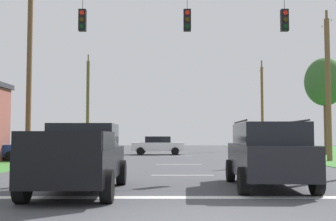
% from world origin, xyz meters
% --- Properties ---
extents(stop_bar_stripe, '(14.60, 0.45, 0.01)m').
position_xyz_m(stop_bar_stripe, '(0.00, 3.40, 0.00)').
color(stop_bar_stripe, white).
rests_on(stop_bar_stripe, ground).
extents(lane_dash_0, '(2.50, 0.15, 0.01)m').
position_xyz_m(lane_dash_0, '(0.00, 9.40, 0.00)').
color(lane_dash_0, white).
rests_on(lane_dash_0, ground).
extents(lane_dash_1, '(2.50, 0.15, 0.01)m').
position_xyz_m(lane_dash_1, '(0.00, 15.71, 0.00)').
color(lane_dash_1, white).
rests_on(lane_dash_1, ground).
extents(lane_dash_2, '(2.50, 0.15, 0.01)m').
position_xyz_m(lane_dash_2, '(0.00, 25.01, 0.00)').
color(lane_dash_2, white).
rests_on(lane_dash_2, ground).
extents(lane_dash_3, '(2.50, 0.15, 0.01)m').
position_xyz_m(lane_dash_3, '(0.00, 33.00, 0.00)').
color(lane_dash_3, white).
rests_on(lane_dash_3, ground).
extents(overhead_signal_span, '(17.63, 0.31, 7.88)m').
position_xyz_m(overhead_signal_span, '(-0.07, 10.24, 4.33)').
color(overhead_signal_span, brown).
rests_on(overhead_signal_span, ground).
extents(pickup_truck, '(2.37, 5.44, 1.95)m').
position_xyz_m(pickup_truck, '(-3.07, 4.38, 0.97)').
color(pickup_truck, black).
rests_on(pickup_truck, ground).
extents(suv_black, '(2.38, 4.88, 2.05)m').
position_xyz_m(suv_black, '(2.49, 5.38, 1.06)').
color(suv_black, black).
rests_on(suv_black, ground).
extents(distant_car_crossing_white, '(4.32, 2.06, 1.52)m').
position_xyz_m(distant_car_crossing_white, '(-1.42, 27.46, 0.79)').
color(distant_car_crossing_white, silver).
rests_on(distant_car_crossing_white, ground).
extents(distant_car_oncoming, '(4.46, 2.35, 1.52)m').
position_xyz_m(distant_car_oncoming, '(-8.92, 19.08, 0.79)').
color(distant_car_oncoming, navy).
rests_on(distant_car_oncoming, ground).
extents(utility_pole_mid_right, '(0.32, 1.61, 9.56)m').
position_xyz_m(utility_pole_mid_right, '(9.48, 18.49, 4.62)').
color(utility_pole_mid_right, brown).
rests_on(utility_pole_mid_right, ground).
extents(utility_pole_far_right, '(0.28, 1.86, 9.70)m').
position_xyz_m(utility_pole_far_right, '(9.52, 36.94, 4.68)').
color(utility_pole_far_right, brown).
rests_on(utility_pole_far_right, ground).
extents(utility_pole_mid_left, '(0.31, 1.62, 11.04)m').
position_xyz_m(utility_pole_mid_left, '(-9.01, 17.50, 5.37)').
color(utility_pole_mid_left, brown).
rests_on(utility_pole_mid_left, ground).
extents(utility_pole_far_left, '(0.33, 1.84, 10.21)m').
position_xyz_m(utility_pole_far_left, '(-9.08, 36.28, 4.89)').
color(utility_pole_far_left, brown).
rests_on(utility_pole_far_left, ground).
extents(tree_roadside_right, '(3.26, 3.26, 8.00)m').
position_xyz_m(tree_roadside_right, '(12.33, 26.51, 5.98)').
color(tree_roadside_right, brown).
rests_on(tree_roadside_right, ground).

